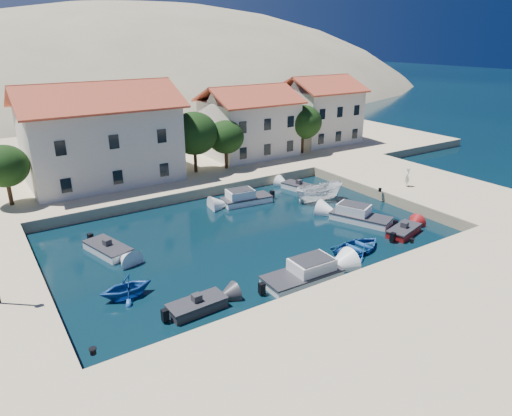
# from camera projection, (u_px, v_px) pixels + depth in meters

# --- Properties ---
(ground) EXTENTS (400.00, 400.00, 0.00)m
(ground) POSITION_uv_depth(u_px,v_px,m) (334.00, 292.00, 28.22)
(ground) COLOR black
(ground) RESTS_ON ground
(quay_south) EXTENTS (52.00, 12.00, 1.00)m
(quay_south) POSITION_uv_depth(u_px,v_px,m) (414.00, 335.00, 23.33)
(quay_south) COLOR #CDB58C
(quay_south) RESTS_ON ground
(quay_east) EXTENTS (11.00, 20.00, 1.00)m
(quay_east) POSITION_uv_depth(u_px,v_px,m) (419.00, 186.00, 46.30)
(quay_east) COLOR #CDB58C
(quay_east) RESTS_ON ground
(quay_north) EXTENTS (80.00, 36.00, 1.00)m
(quay_north) POSITION_uv_depth(u_px,v_px,m) (147.00, 154.00, 58.84)
(quay_north) COLOR #CDB58C
(quay_north) RESTS_ON ground
(hills) EXTENTS (254.00, 176.00, 99.00)m
(hills) POSITION_uv_depth(u_px,v_px,m) (113.00, 164.00, 143.95)
(hills) COLOR gray
(hills) RESTS_ON ground
(building_left) EXTENTS (14.70, 9.45, 9.70)m
(building_left) POSITION_uv_depth(u_px,v_px,m) (100.00, 132.00, 45.00)
(building_left) COLOR beige
(building_left) RESTS_ON quay_north
(building_mid) EXTENTS (10.50, 8.40, 8.30)m
(building_mid) POSITION_uv_depth(u_px,v_px,m) (249.00, 120.00, 55.19)
(building_mid) COLOR beige
(building_mid) RESTS_ON quay_north
(building_right) EXTENTS (9.45, 8.40, 8.80)m
(building_right) POSITION_uv_depth(u_px,v_px,m) (320.00, 109.00, 61.99)
(building_right) COLOR beige
(building_right) RESTS_ON quay_north
(trees) EXTENTS (37.30, 5.30, 6.45)m
(trees) POSITION_uv_depth(u_px,v_px,m) (207.00, 135.00, 48.75)
(trees) COLOR #382314
(trees) RESTS_ON quay_north
(bollards) EXTENTS (29.36, 9.56, 0.30)m
(bollards) POSITION_uv_depth(u_px,v_px,m) (328.00, 242.00, 32.26)
(bollards) COLOR black
(bollards) RESTS_ON ground
(motorboat_grey_sw) EXTENTS (3.48, 1.67, 1.25)m
(motorboat_grey_sw) POSITION_uv_depth(u_px,v_px,m) (197.00, 306.00, 26.25)
(motorboat_grey_sw) COLOR #2D2D31
(motorboat_grey_sw) RESTS_ON ground
(cabin_cruiser_south) EXTENTS (5.33, 2.36, 1.60)m
(cabin_cruiser_south) POSITION_uv_depth(u_px,v_px,m) (302.00, 275.00, 29.28)
(cabin_cruiser_south) COLOR white
(cabin_cruiser_south) RESTS_ON ground
(rowboat_south) EXTENTS (4.54, 3.46, 0.88)m
(rowboat_south) POSITION_uv_depth(u_px,v_px,m) (358.00, 251.00, 33.64)
(rowboat_south) COLOR #1C509C
(rowboat_south) RESTS_ON ground
(motorboat_red_se) EXTENTS (3.69, 2.38, 1.25)m
(motorboat_red_se) POSITION_uv_depth(u_px,v_px,m) (404.00, 231.00, 36.25)
(motorboat_red_se) COLOR maroon
(motorboat_red_se) RESTS_ON ground
(cabin_cruiser_east) EXTENTS (3.91, 5.44, 1.60)m
(cabin_cruiser_east) POSITION_uv_depth(u_px,v_px,m) (361.00, 216.00, 38.68)
(cabin_cruiser_east) COLOR white
(cabin_cruiser_east) RESTS_ON ground
(boat_east) EXTENTS (5.18, 2.70, 1.90)m
(boat_east) POSITION_uv_depth(u_px,v_px,m) (319.00, 201.00, 43.73)
(boat_east) COLOR white
(boat_east) RESTS_ON ground
(motorboat_white_ne) EXTENTS (2.55, 3.82, 1.25)m
(motorboat_white_ne) POSITION_uv_depth(u_px,v_px,m) (299.00, 187.00, 46.76)
(motorboat_white_ne) COLOR white
(motorboat_white_ne) RESTS_ON ground
(rowboat_west) EXTENTS (3.13, 2.71, 1.64)m
(rowboat_west) POSITION_uv_depth(u_px,v_px,m) (127.00, 297.00, 27.72)
(rowboat_west) COLOR #1C509C
(rowboat_west) RESTS_ON ground
(motorboat_white_west) EXTENTS (2.82, 4.40, 1.25)m
(motorboat_white_west) POSITION_uv_depth(u_px,v_px,m) (108.00, 249.00, 33.23)
(motorboat_white_west) COLOR white
(motorboat_white_west) RESTS_ON ground
(cabin_cruiser_north) EXTENTS (4.88, 2.49, 1.60)m
(cabin_cruiser_north) POSITION_uv_depth(u_px,v_px,m) (247.00, 198.00, 42.98)
(cabin_cruiser_north) COLOR white
(cabin_cruiser_north) RESTS_ON ground
(pedestrian) EXTENTS (0.82, 0.80, 1.89)m
(pedestrian) POSITION_uv_depth(u_px,v_px,m) (407.00, 177.00, 44.36)
(pedestrian) COLOR silver
(pedestrian) RESTS_ON quay_east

